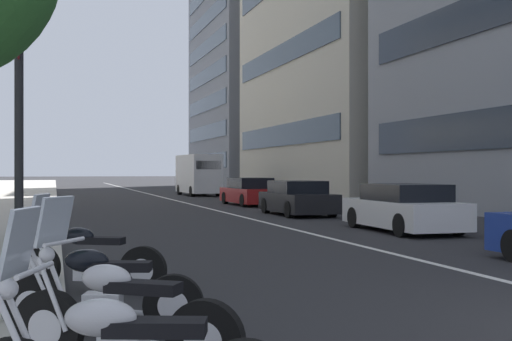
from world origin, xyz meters
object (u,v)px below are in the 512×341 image
object	(u,v)px
motorcycle_nearest_camera	(88,262)
car_mid_block_traffic	(297,199)
car_lead_in_lane	(403,209)
delivery_van_ahead	(198,174)
motorcycle_far_end_row	(99,293)
car_far_down_avenue	(250,192)
motorcycle_by_sign_pole	(120,319)

from	to	relation	value
motorcycle_nearest_camera	car_mid_block_traffic	world-z (taller)	car_mid_block_traffic
car_lead_in_lane	delivery_van_ahead	size ratio (longest dim) A/B	0.79
motorcycle_far_end_row	car_far_down_avenue	bearing A→B (deg)	-93.28
motorcycle_by_sign_pole	car_mid_block_traffic	world-z (taller)	motorcycle_by_sign_pole
motorcycle_far_end_row	car_lead_in_lane	distance (m)	12.83
car_lead_in_lane	car_mid_block_traffic	size ratio (longest dim) A/B	1.05
motorcycle_far_end_row	car_lead_in_lane	xyz separation A→B (m)	(9.17, -8.97, 0.21)
motorcycle_nearest_camera	car_lead_in_lane	world-z (taller)	car_lead_in_lane
car_mid_block_traffic	delivery_van_ahead	bearing A→B (deg)	-1.33
motorcycle_nearest_camera	motorcycle_far_end_row	bearing A→B (deg)	117.04
motorcycle_by_sign_pole	motorcycle_far_end_row	size ratio (longest dim) A/B	0.90
motorcycle_by_sign_pole	motorcycle_far_end_row	bearing A→B (deg)	-52.00
motorcycle_by_sign_pole	car_far_down_avenue	bearing A→B (deg)	-75.30
car_far_down_avenue	delivery_van_ahead	bearing A→B (deg)	-2.56
car_mid_block_traffic	car_far_down_avenue	world-z (taller)	car_far_down_avenue
car_lead_in_lane	car_mid_block_traffic	world-z (taller)	car_lead_in_lane
car_mid_block_traffic	motorcycle_nearest_camera	bearing A→B (deg)	148.58
motorcycle_by_sign_pole	car_lead_in_lane	world-z (taller)	motorcycle_by_sign_pole
car_far_down_avenue	motorcycle_nearest_camera	bearing A→B (deg)	155.79
car_mid_block_traffic	delivery_van_ahead	xyz separation A→B (m)	(20.48, -0.55, 0.86)
motorcycle_nearest_camera	delivery_van_ahead	distance (m)	35.52
motorcycle_nearest_camera	delivery_van_ahead	world-z (taller)	delivery_van_ahead
car_lead_in_lane	motorcycle_by_sign_pole	bearing A→B (deg)	141.27
motorcycle_by_sign_pole	motorcycle_far_end_row	world-z (taller)	motorcycle_by_sign_pole
motorcycle_nearest_camera	car_far_down_avenue	size ratio (longest dim) A/B	0.44
motorcycle_far_end_row	car_far_down_avenue	distance (m)	25.34
motorcycle_by_sign_pole	motorcycle_nearest_camera	distance (m)	3.78
delivery_van_ahead	motorcycle_far_end_row	bearing A→B (deg)	164.04
motorcycle_by_sign_pole	car_mid_block_traffic	bearing A→B (deg)	-81.60
motorcycle_far_end_row	motorcycle_nearest_camera	world-z (taller)	motorcycle_far_end_row
delivery_van_ahead	car_mid_block_traffic	bearing A→B (deg)	176.37
motorcycle_by_sign_pole	delivery_van_ahead	size ratio (longest dim) A/B	0.33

